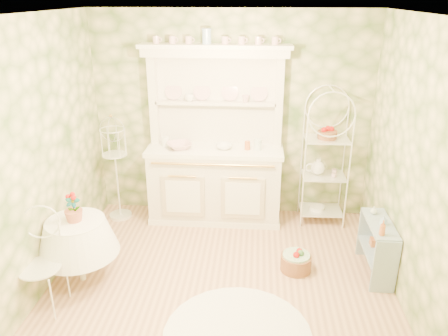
# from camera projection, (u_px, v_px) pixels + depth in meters

# --- Properties ---
(floor) EXTENTS (3.60, 3.60, 0.00)m
(floor) POSITION_uv_depth(u_px,v_px,m) (220.00, 288.00, 4.56)
(floor) COLOR tan
(floor) RESTS_ON ground
(ceiling) EXTENTS (3.60, 3.60, 0.00)m
(ceiling) POSITION_uv_depth(u_px,v_px,m) (219.00, 15.00, 3.55)
(ceiling) COLOR white
(ceiling) RESTS_ON floor
(wall_left) EXTENTS (3.60, 3.60, 0.00)m
(wall_left) POSITION_uv_depth(u_px,v_px,m) (33.00, 163.00, 4.19)
(wall_left) COLOR beige
(wall_left) RESTS_ON floor
(wall_right) EXTENTS (3.60, 3.60, 0.00)m
(wall_right) POSITION_uv_depth(u_px,v_px,m) (419.00, 174.00, 3.93)
(wall_right) COLOR beige
(wall_right) RESTS_ON floor
(wall_back) EXTENTS (3.60, 3.60, 0.00)m
(wall_back) POSITION_uv_depth(u_px,v_px,m) (232.00, 117.00, 5.72)
(wall_back) COLOR beige
(wall_back) RESTS_ON floor
(wall_front) EXTENTS (3.60, 3.60, 0.00)m
(wall_front) POSITION_uv_depth(u_px,v_px,m) (191.00, 290.00, 2.39)
(wall_front) COLOR beige
(wall_front) RESTS_ON floor
(kitchen_dresser) EXTENTS (1.87, 0.61, 2.29)m
(kitchen_dresser) POSITION_uv_depth(u_px,v_px,m) (215.00, 138.00, 5.55)
(kitchen_dresser) COLOR white
(kitchen_dresser) RESTS_ON floor
(bakers_rack) EXTENTS (0.60, 0.43, 1.89)m
(bakers_rack) POSITION_uv_depth(u_px,v_px,m) (325.00, 154.00, 5.57)
(bakers_rack) COLOR white
(bakers_rack) RESTS_ON floor
(side_shelf) EXTENTS (0.32, 0.75, 0.63)m
(side_shelf) POSITION_uv_depth(u_px,v_px,m) (377.00, 247.00, 4.70)
(side_shelf) COLOR #8FA6B5
(side_shelf) RESTS_ON floor
(round_table) EXTENTS (0.93, 0.93, 0.77)m
(round_table) POSITION_uv_depth(u_px,v_px,m) (79.00, 249.00, 4.55)
(round_table) COLOR white
(round_table) RESTS_ON floor
(cafe_chair) EXTENTS (0.48, 0.48, 0.87)m
(cafe_chair) POSITION_uv_depth(u_px,v_px,m) (40.00, 270.00, 4.12)
(cafe_chair) COLOR white
(cafe_chair) RESTS_ON floor
(birdcage_stand) EXTENTS (0.36, 0.36, 1.51)m
(birdcage_stand) POSITION_uv_depth(u_px,v_px,m) (116.00, 166.00, 5.73)
(birdcage_stand) COLOR white
(birdcage_stand) RESTS_ON floor
(floor_basket) EXTENTS (0.39, 0.39, 0.22)m
(floor_basket) POSITION_uv_depth(u_px,v_px,m) (296.00, 261.00, 4.82)
(floor_basket) COLOR #905A38
(floor_basket) RESTS_ON floor
(lace_rug) EXTENTS (1.47, 1.47, 0.01)m
(lace_rug) POSITION_uv_depth(u_px,v_px,m) (237.00, 334.00, 3.93)
(lace_rug) COLOR white
(lace_rug) RESTS_ON floor
(bowl_floral) EXTENTS (0.41, 0.41, 0.08)m
(bowl_floral) POSITION_uv_depth(u_px,v_px,m) (180.00, 148.00, 5.59)
(bowl_floral) COLOR white
(bowl_floral) RESTS_ON kitchen_dresser
(bowl_white) EXTENTS (0.25, 0.25, 0.07)m
(bowl_white) POSITION_uv_depth(u_px,v_px,m) (224.00, 148.00, 5.58)
(bowl_white) COLOR white
(bowl_white) RESTS_ON kitchen_dresser
(cup_left) EXTENTS (0.15, 0.15, 0.09)m
(cup_left) POSITION_uv_depth(u_px,v_px,m) (189.00, 99.00, 5.55)
(cup_left) COLOR white
(cup_left) RESTS_ON kitchen_dresser
(cup_right) EXTENTS (0.10, 0.10, 0.09)m
(cup_right) POSITION_uv_depth(u_px,v_px,m) (246.00, 100.00, 5.50)
(cup_right) COLOR white
(cup_right) RESTS_ON kitchen_dresser
(potted_geranium) EXTENTS (0.16, 0.12, 0.28)m
(potted_geranium) POSITION_uv_depth(u_px,v_px,m) (74.00, 209.00, 4.37)
(potted_geranium) COLOR #3F7238
(potted_geranium) RESTS_ON round_table
(bottle_amber) EXTENTS (0.07, 0.07, 0.16)m
(bottle_amber) POSITION_uv_depth(u_px,v_px,m) (382.00, 229.00, 4.34)
(bottle_amber) COLOR #C1642E
(bottle_amber) RESTS_ON side_shelf
(bottle_blue) EXTENTS (0.07, 0.07, 0.11)m
(bottle_blue) POSITION_uv_depth(u_px,v_px,m) (383.00, 222.00, 4.53)
(bottle_blue) COLOR #97B7DA
(bottle_blue) RESTS_ON side_shelf
(bottle_glass) EXTENTS (0.09, 0.09, 0.09)m
(bottle_glass) POSITION_uv_depth(u_px,v_px,m) (374.00, 211.00, 4.77)
(bottle_glass) COLOR silver
(bottle_glass) RESTS_ON side_shelf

